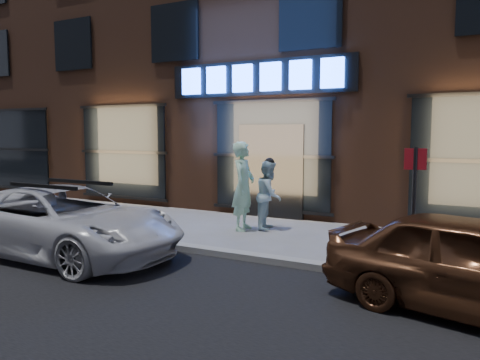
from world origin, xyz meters
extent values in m
plane|color=slate|center=(0.00, 0.00, 0.00)|extent=(90.00, 90.00, 0.00)
cube|color=gray|center=(0.00, 0.00, 0.06)|extent=(60.00, 0.25, 0.12)
cube|color=#54301E|center=(0.00, 8.00, 5.00)|extent=(30.00, 8.00, 10.00)
cube|color=black|center=(-0.40, 3.95, 3.60)|extent=(5.20, 0.06, 0.90)
cube|color=black|center=(0.00, 3.92, 1.20)|extent=(1.80, 0.10, 2.40)
cube|color=#FFBF72|center=(-10.00, 3.98, 1.60)|extent=(3.00, 0.04, 2.60)
cube|color=black|center=(-10.00, 3.94, 1.60)|extent=(3.20, 0.06, 2.80)
cube|color=#FFBF72|center=(-5.00, 3.98, 1.60)|extent=(3.00, 0.04, 2.60)
cube|color=black|center=(-5.00, 3.94, 1.60)|extent=(3.20, 0.06, 2.80)
cube|color=#FFBF72|center=(0.00, 3.98, 1.60)|extent=(3.00, 0.04, 2.60)
cube|color=black|center=(0.00, 3.94, 1.60)|extent=(3.20, 0.06, 2.80)
cube|color=black|center=(-7.00, 3.94, 5.00)|extent=(1.60, 0.06, 1.60)
cube|color=black|center=(-3.00, 3.94, 5.00)|extent=(1.60, 0.06, 1.60)
cube|color=black|center=(1.00, 3.94, 5.00)|extent=(1.60, 0.06, 1.60)
cube|color=#2659FF|center=(-2.40, 3.88, 3.60)|extent=(0.55, 0.12, 0.70)
cube|color=#2659FF|center=(-1.60, 3.88, 3.60)|extent=(0.55, 0.12, 0.70)
cube|color=#2659FF|center=(-0.80, 3.88, 3.60)|extent=(0.55, 0.12, 0.70)
cube|color=#2659FF|center=(0.00, 3.88, 3.60)|extent=(0.55, 0.12, 0.70)
cube|color=#2659FF|center=(0.80, 3.88, 3.60)|extent=(0.55, 0.12, 0.70)
cube|color=#2659FF|center=(1.60, 3.88, 3.60)|extent=(0.55, 0.12, 0.70)
imported|color=#BCF8CE|center=(0.11, 2.20, 1.00)|extent=(0.57, 0.78, 2.00)
imported|color=silver|center=(0.59, 2.56, 0.78)|extent=(0.74, 0.87, 1.57)
imported|color=silver|center=(-1.65, -1.33, 0.62)|extent=(4.51, 2.10, 1.25)
imported|color=brown|center=(4.94, -0.94, 0.62)|extent=(3.91, 2.29, 1.25)
cylinder|color=#262628|center=(4.00, 0.28, 0.99)|extent=(0.06, 0.06, 1.99)
cube|color=#B4141E|center=(4.00, 0.28, 1.81)|extent=(0.32, 0.09, 0.32)
camera|label=1|loc=(4.98, -7.05, 2.20)|focal=35.00mm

